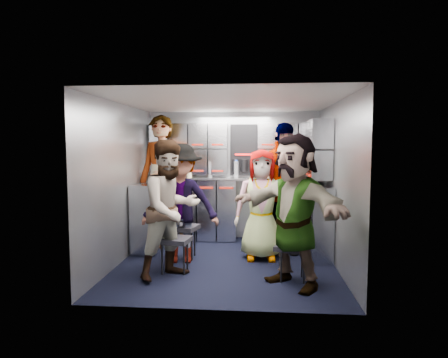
# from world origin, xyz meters

# --- Properties ---
(floor) EXTENTS (3.00, 3.00, 0.00)m
(floor) POSITION_xyz_m (0.00, 0.00, 0.00)
(floor) COLOR black
(floor) RESTS_ON ground
(wall_back) EXTENTS (2.80, 0.04, 2.10)m
(wall_back) POSITION_xyz_m (0.00, 1.50, 1.05)
(wall_back) COLOR #8F939C
(wall_back) RESTS_ON ground
(wall_left) EXTENTS (0.04, 3.00, 2.10)m
(wall_left) POSITION_xyz_m (-1.40, 0.00, 1.05)
(wall_left) COLOR #8F939C
(wall_left) RESTS_ON ground
(wall_right) EXTENTS (0.04, 3.00, 2.10)m
(wall_right) POSITION_xyz_m (1.40, 0.00, 1.05)
(wall_right) COLOR #8F939C
(wall_right) RESTS_ON ground
(ceiling) EXTENTS (2.80, 3.00, 0.02)m
(ceiling) POSITION_xyz_m (0.00, 0.00, 2.10)
(ceiling) COLOR silver
(ceiling) RESTS_ON wall_back
(cart_bank_back) EXTENTS (2.68, 0.38, 0.99)m
(cart_bank_back) POSITION_xyz_m (0.00, 1.29, 0.49)
(cart_bank_back) COLOR #9FA4AF
(cart_bank_back) RESTS_ON ground
(cart_bank_left) EXTENTS (0.38, 0.76, 0.99)m
(cart_bank_left) POSITION_xyz_m (-1.19, 0.56, 0.49)
(cart_bank_left) COLOR #9FA4AF
(cart_bank_left) RESTS_ON ground
(counter) EXTENTS (2.68, 0.42, 0.03)m
(counter) POSITION_xyz_m (0.00, 1.29, 1.01)
(counter) COLOR #ACAFB3
(counter) RESTS_ON cart_bank_back
(locker_bank_back) EXTENTS (2.68, 0.28, 0.82)m
(locker_bank_back) POSITION_xyz_m (0.00, 1.35, 1.49)
(locker_bank_back) COLOR #9FA4AF
(locker_bank_back) RESTS_ON wall_back
(locker_bank_right) EXTENTS (0.28, 1.00, 0.82)m
(locker_bank_right) POSITION_xyz_m (1.25, 0.70, 1.49)
(locker_bank_right) COLOR #9FA4AF
(locker_bank_right) RESTS_ON wall_right
(right_cabinet) EXTENTS (0.28, 1.20, 1.00)m
(right_cabinet) POSITION_xyz_m (1.25, 0.60, 0.50)
(right_cabinet) COLOR #9FA4AF
(right_cabinet) RESTS_ON ground
(coffee_niche) EXTENTS (0.46, 0.16, 0.84)m
(coffee_niche) POSITION_xyz_m (0.18, 1.41, 1.47)
(coffee_niche) COLOR black
(coffee_niche) RESTS_ON wall_back
(red_latch_strip) EXTENTS (2.60, 0.02, 0.03)m
(red_latch_strip) POSITION_xyz_m (0.00, 1.09, 0.88)
(red_latch_strip) COLOR #A7170B
(red_latch_strip) RESTS_ON cart_bank_back
(jump_seat_near_left) EXTENTS (0.41, 0.39, 0.43)m
(jump_seat_near_left) POSITION_xyz_m (-0.60, -0.41, 0.38)
(jump_seat_near_left) COLOR black
(jump_seat_near_left) RESTS_ON ground
(jump_seat_mid_left) EXTENTS (0.45, 0.44, 0.45)m
(jump_seat_mid_left) POSITION_xyz_m (-0.62, 0.21, 0.40)
(jump_seat_mid_left) COLOR black
(jump_seat_mid_left) RESTS_ON ground
(jump_seat_center) EXTENTS (0.35, 0.33, 0.41)m
(jump_seat_center) POSITION_xyz_m (0.46, 0.43, 0.37)
(jump_seat_center) COLOR black
(jump_seat_center) RESTS_ON ground
(jump_seat_mid_right) EXTENTS (0.44, 0.42, 0.42)m
(jump_seat_mid_right) POSITION_xyz_m (0.75, 0.79, 0.37)
(jump_seat_mid_right) COLOR black
(jump_seat_mid_right) RESTS_ON ground
(jump_seat_near_right) EXTENTS (0.44, 0.43, 0.41)m
(jump_seat_near_right) POSITION_xyz_m (0.80, -0.59, 0.36)
(jump_seat_near_right) COLOR black
(jump_seat_near_right) RESTS_ON ground
(attendant_standing) EXTENTS (0.84, 0.66, 2.01)m
(attendant_standing) POSITION_xyz_m (-1.05, 0.79, 1.00)
(attendant_standing) COLOR black
(attendant_standing) RESTS_ON ground
(attendant_arc_a) EXTENTS (0.98, 0.99, 1.62)m
(attendant_arc_a) POSITION_xyz_m (-0.60, -0.59, 0.81)
(attendant_arc_a) COLOR black
(attendant_arc_a) RESTS_ON ground
(attendant_arc_b) EXTENTS (1.04, 0.63, 1.57)m
(attendant_arc_b) POSITION_xyz_m (-0.62, 0.03, 0.79)
(attendant_arc_b) COLOR black
(attendant_arc_b) RESTS_ON ground
(attendant_arc_c) EXTENTS (0.74, 0.48, 1.50)m
(attendant_arc_c) POSITION_xyz_m (0.46, 0.25, 0.75)
(attendant_arc_c) COLOR black
(attendant_arc_c) RESTS_ON ground
(attendant_arc_d) EXTENTS (1.15, 0.61, 1.87)m
(attendant_arc_d) POSITION_xyz_m (0.75, 0.61, 0.94)
(attendant_arc_d) COLOR black
(attendant_arc_d) RESTS_ON ground
(attendant_arc_e) EXTENTS (1.44, 1.47, 1.68)m
(attendant_arc_e) POSITION_xyz_m (0.80, -0.77, 0.84)
(attendant_arc_e) COLOR black
(attendant_arc_e) RESTS_ON ground
(bottle_left) EXTENTS (0.07, 0.07, 0.26)m
(bottle_left) POSITION_xyz_m (-0.36, 1.24, 1.16)
(bottle_left) COLOR white
(bottle_left) RESTS_ON counter
(bottle_mid) EXTENTS (0.07, 0.07, 0.27)m
(bottle_mid) POSITION_xyz_m (0.06, 1.24, 1.16)
(bottle_mid) COLOR white
(bottle_mid) RESTS_ON counter
(bottle_right) EXTENTS (0.06, 0.06, 0.23)m
(bottle_right) POSITION_xyz_m (0.92, 1.24, 1.15)
(bottle_right) COLOR white
(bottle_right) RESTS_ON counter
(cup_left) EXTENTS (0.09, 0.09, 0.09)m
(cup_left) POSITION_xyz_m (-0.70, 1.23, 1.07)
(cup_left) COLOR tan
(cup_left) RESTS_ON counter
(cup_right) EXTENTS (0.08, 0.08, 0.10)m
(cup_right) POSITION_xyz_m (0.54, 1.23, 1.08)
(cup_right) COLOR tan
(cup_right) RESTS_ON counter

